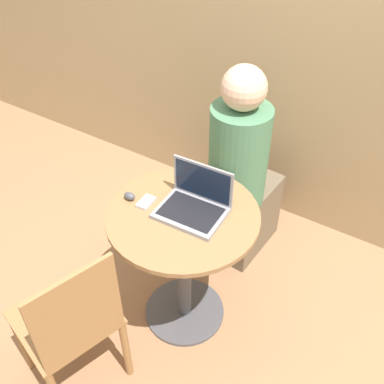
# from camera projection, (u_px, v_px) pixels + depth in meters

# --- Properties ---
(ground_plane) EXTENTS (12.00, 12.00, 0.00)m
(ground_plane) POSITION_uv_depth(u_px,v_px,m) (185.00, 312.00, 2.53)
(ground_plane) COLOR #9E704C
(back_wall) EXTENTS (7.00, 0.05, 2.60)m
(back_wall) POSITION_uv_depth(u_px,v_px,m) (294.00, 20.00, 2.41)
(back_wall) COLOR tan
(back_wall) RESTS_ON ground_plane
(round_table) EXTENTS (0.71, 0.71, 0.76)m
(round_table) POSITION_uv_depth(u_px,v_px,m) (184.00, 247.00, 2.18)
(round_table) COLOR #4C4C51
(round_table) RESTS_ON ground_plane
(laptop) EXTENTS (0.31, 0.24, 0.21)m
(laptop) POSITION_uv_depth(u_px,v_px,m) (194.00, 203.00, 2.03)
(laptop) COLOR gray
(laptop) RESTS_ON round_table
(cell_phone) EXTENTS (0.06, 0.10, 0.02)m
(cell_phone) POSITION_uv_depth(u_px,v_px,m) (146.00, 202.00, 2.09)
(cell_phone) COLOR silver
(cell_phone) RESTS_ON round_table
(computer_mouse) EXTENTS (0.06, 0.04, 0.04)m
(computer_mouse) POSITION_uv_depth(u_px,v_px,m) (130.00, 196.00, 2.10)
(computer_mouse) COLOR #4C4C51
(computer_mouse) RESTS_ON round_table
(chair_empty) EXTENTS (0.50, 0.50, 0.89)m
(chair_empty) POSITION_uv_depth(u_px,v_px,m) (72.00, 325.00, 1.93)
(chair_empty) COLOR #9E7042
(chair_empty) RESTS_ON ground_plane
(person_seated) EXTENTS (0.33, 0.51, 1.26)m
(person_seated) POSITION_uv_depth(u_px,v_px,m) (241.00, 181.00, 2.57)
(person_seated) COLOR brown
(person_seated) RESTS_ON ground_plane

